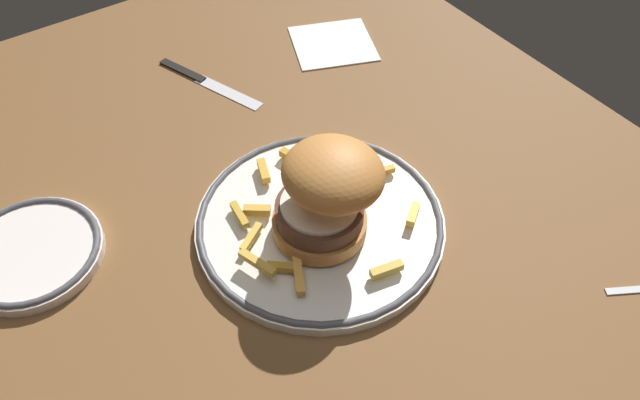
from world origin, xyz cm
name	(u,v)px	position (x,y,z in cm)	size (l,w,h in cm)	color
ground_plane	(344,235)	(0.00, 0.00, -2.00)	(116.87, 82.70, 4.00)	brown
dinner_plate	(320,222)	(-1.25, -2.53, 0.84)	(27.89, 27.89, 1.60)	white
burger	(327,192)	(0.31, -2.72, 7.43)	(12.53, 12.83, 11.54)	#BE783A
fries_pile	(304,210)	(-2.86, -3.54, 2.11)	(21.89, 21.91, 1.62)	#EFAC49
side_plate	(31,252)	(-15.49, -30.50, 0.83)	(15.32, 15.32, 1.60)	white
knife	(201,79)	(-32.79, -1.15, 0.26)	(17.38, 7.74, 0.70)	black
napkin	(333,43)	(-29.36, 19.22, 0.20)	(11.30, 11.73, 0.40)	white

